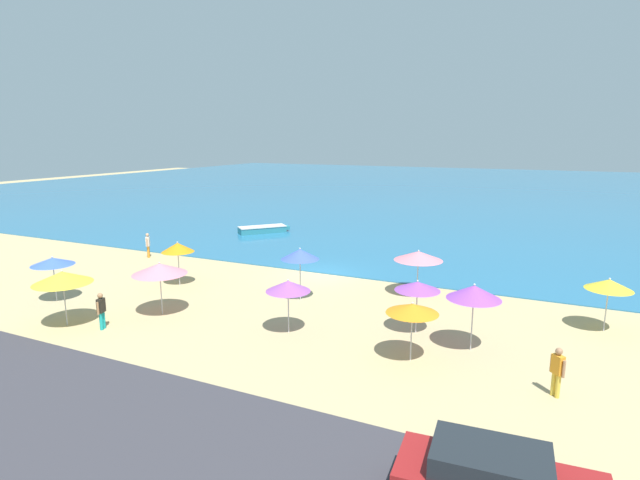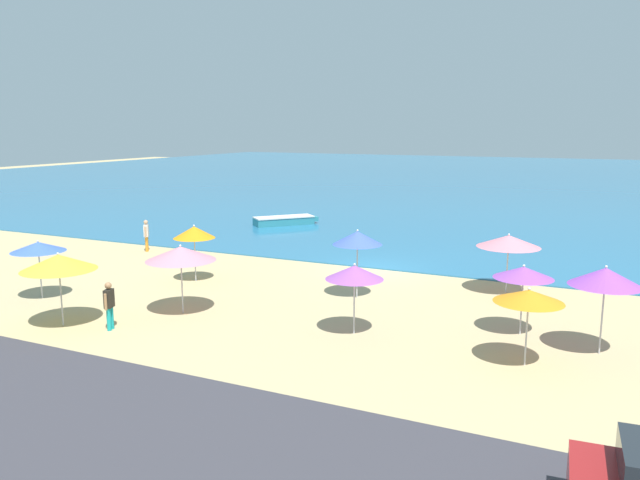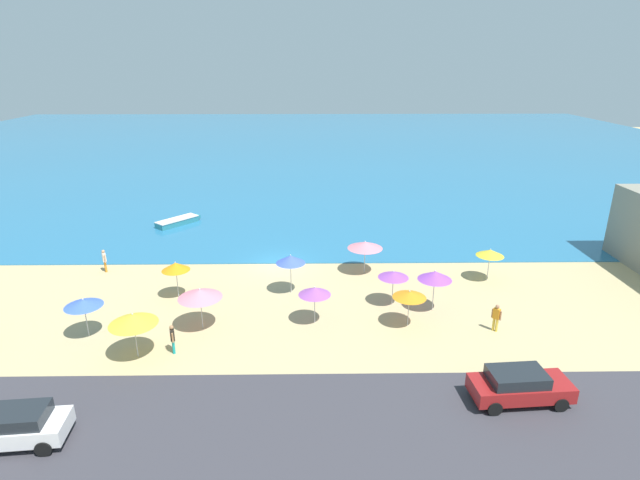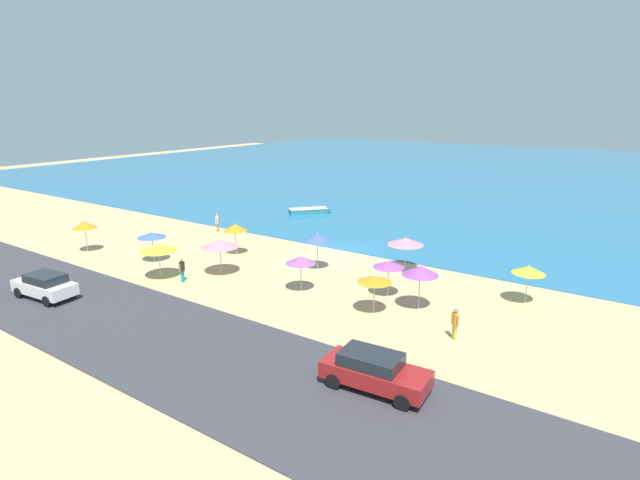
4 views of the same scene
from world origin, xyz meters
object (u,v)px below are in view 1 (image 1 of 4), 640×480
beach_umbrella_0 (474,292)px  beach_umbrella_11 (412,309)px  bather_1 (101,309)px  beach_umbrella_5 (160,269)px  beach_umbrella_4 (53,261)px  beach_umbrella_9 (288,286)px  beach_umbrella_10 (178,247)px  beach_umbrella_3 (609,285)px  skiff_nearshore (263,229)px  beach_umbrella_6 (300,254)px  beach_umbrella_1 (62,277)px  bather_0 (557,369)px  bather_2 (148,244)px  beach_umbrella_7 (417,286)px  beach_umbrella_8 (418,256)px

beach_umbrella_0 → beach_umbrella_11: bearing=-134.4°
bather_1 → beach_umbrella_5: bearing=69.0°
beach_umbrella_4 → beach_umbrella_5: beach_umbrella_5 is taller
beach_umbrella_9 → beach_umbrella_10: size_ratio=0.94×
beach_umbrella_3 → skiff_nearshore: 27.57m
beach_umbrella_6 → beach_umbrella_11: beach_umbrella_6 is taller
beach_umbrella_1 → bather_0: beach_umbrella_1 is taller
beach_umbrella_9 → bather_1: (-7.32, -3.03, -1.13)m
beach_umbrella_10 → bather_2: beach_umbrella_10 is taller
beach_umbrella_5 → bather_1: beach_umbrella_5 is taller
beach_umbrella_7 → beach_umbrella_10: bearing=174.8°
beach_umbrella_5 → beach_umbrella_7: size_ratio=1.08×
beach_umbrella_3 → beach_umbrella_4: 25.36m
beach_umbrella_1 → bather_0: 19.34m
beach_umbrella_11 → beach_umbrella_4: bearing=-177.3°
beach_umbrella_3 → bather_0: size_ratio=1.44×
beach_umbrella_11 → bather_1: bearing=-168.5°
beach_umbrella_0 → beach_umbrella_9: (-7.14, -1.43, -0.29)m
skiff_nearshore → beach_umbrella_5: bearing=-71.9°
beach_umbrella_3 → bather_0: (-1.83, -6.80, -1.13)m
beach_umbrella_6 → bather_1: 9.22m
beach_umbrella_5 → bather_2: (-8.60, 8.13, -1.21)m
beach_umbrella_5 → bather_2: bearing=136.6°
beach_umbrella_7 → beach_umbrella_4: bearing=-168.5°
bather_2 → beach_umbrella_7: bearing=-15.3°
beach_umbrella_5 → beach_umbrella_6: bearing=42.9°
beach_umbrella_6 → bather_2: (-13.44, 3.63, -1.41)m
beach_umbrella_5 → skiff_nearshore: size_ratio=0.63×
bather_1 → bather_2: size_ratio=0.95×
beach_umbrella_0 → bather_2: 22.99m
beach_umbrella_3 → beach_umbrella_10: 20.75m
beach_umbrella_0 → skiff_nearshore: 26.04m
beach_umbrella_1 → beach_umbrella_11: 14.67m
bather_1 → bather_2: bearing=125.6°
beach_umbrella_3 → beach_umbrella_8: size_ratio=0.94×
beach_umbrella_4 → beach_umbrella_3: bearing=16.1°
beach_umbrella_6 → beach_umbrella_10: beach_umbrella_6 is taller
beach_umbrella_3 → beach_umbrella_4: beach_umbrella_3 is taller
beach_umbrella_4 → bather_1: size_ratio=1.43×
beach_umbrella_6 → bather_0: bearing=-23.5°
beach_umbrella_0 → beach_umbrella_9: bearing=-168.7°
beach_umbrella_9 → bather_0: beach_umbrella_9 is taller
beach_umbrella_7 → bather_1: (-12.13, -5.24, -1.13)m
skiff_nearshore → beach_umbrella_9: bearing=-55.7°
skiff_nearshore → bather_2: bearing=-102.7°
bather_1 → bather_0: bearing=6.4°
beach_umbrella_5 → beach_umbrella_8: (9.93, 7.73, -0.06)m
beach_umbrella_6 → bather_0: beach_umbrella_6 is taller
beach_umbrella_4 → bather_0: 22.56m
beach_umbrella_5 → beach_umbrella_8: bearing=37.9°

